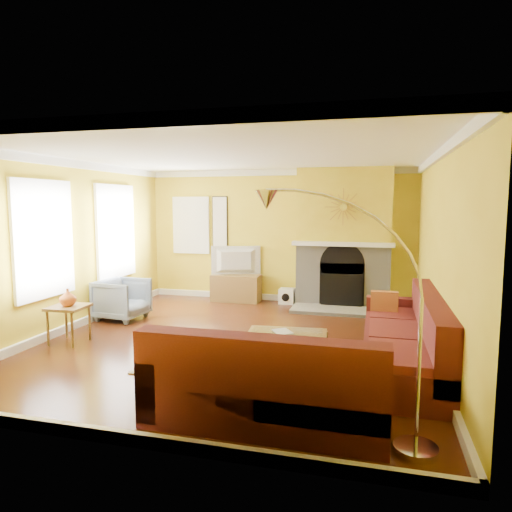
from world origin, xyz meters
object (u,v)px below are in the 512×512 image
(media_console, at_px, (236,288))
(side_table, at_px, (69,324))
(armchair, at_px, (122,299))
(arc_lamp, at_px, (346,321))
(coffee_table, at_px, (285,353))
(sectional_sofa, at_px, (319,335))

(media_console, relative_size, side_table, 1.82)
(armchair, relative_size, side_table, 1.41)
(arc_lamp, bearing_deg, side_table, 155.70)
(media_console, bearing_deg, coffee_table, -64.09)
(side_table, bearing_deg, sectional_sofa, -3.44)
(sectional_sofa, xyz_separation_m, armchair, (-3.63, 1.65, -0.10))
(coffee_table, xyz_separation_m, side_table, (-3.22, 0.21, 0.08))
(sectional_sofa, relative_size, armchair, 4.69)
(coffee_table, bearing_deg, arc_lamp, -63.11)
(media_console, relative_size, arc_lamp, 0.47)
(media_console, xyz_separation_m, armchair, (-1.49, -1.92, 0.08))
(media_console, xyz_separation_m, side_table, (-1.49, -3.36, 0.00))
(arc_lamp, bearing_deg, coffee_table, 116.89)
(side_table, bearing_deg, armchair, 89.82)
(sectional_sofa, bearing_deg, arc_lamp, -75.67)
(coffee_table, relative_size, media_console, 1.00)
(sectional_sofa, height_order, coffee_table, sectional_sofa)
(sectional_sofa, bearing_deg, armchair, 155.52)
(coffee_table, bearing_deg, media_console, 115.91)
(coffee_table, distance_m, armchair, 3.62)
(side_table, bearing_deg, media_console, 66.03)
(coffee_table, relative_size, armchair, 1.29)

